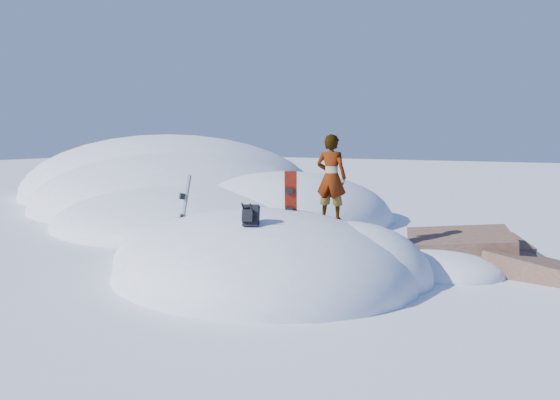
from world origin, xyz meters
The scene contains 9 objects.
ground centered at (0.00, 0.00, 0.00)m, with size 120.00×120.00×0.00m, color white.
snow_mound centered at (-0.17, 0.24, 0.00)m, with size 8.00×6.00×3.00m.
snow_ridge centered at (-10.43, 9.85, 0.00)m, with size 21.50×18.50×6.40m.
rock_outcrop centered at (3.72, 3.01, 0.01)m, with size 4.68×4.41×1.68m.
snowboard_red centered at (0.45, 0.51, 1.63)m, with size 0.32×0.28×1.46m.
snowboard_dark centered at (-2.13, -0.05, 1.38)m, with size 0.45×0.45×1.66m.
backpack centered at (0.46, -1.17, 1.55)m, with size 0.40×0.44×0.51m.
gear_pile centered at (-2.38, -1.39, 0.13)m, with size 0.95×0.71×0.26m.
person centered at (1.24, 0.94, 2.20)m, with size 0.70×0.46×1.91m, color slate.
Camera 1 is at (6.16, -10.15, 3.11)m, focal length 35.00 mm.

